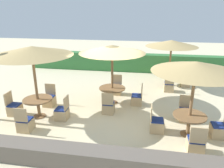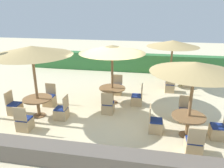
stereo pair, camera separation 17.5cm
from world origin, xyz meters
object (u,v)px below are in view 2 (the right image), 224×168
at_px(patio_chair_center_north, 117,89).
at_px(patio_chair_front_left_east, 62,112).
at_px(patio_chair_front_left_north, 50,99).
at_px(round_table_front_right, 188,120).
at_px(parasol_front_left, 32,51).
at_px(patio_chair_center_east, 137,99).
at_px(patio_chair_center_south, 108,107).
at_px(patio_chair_front_right_south, 194,146).
at_px(round_table_front_left, 38,102).
at_px(parasol_center, 112,49).
at_px(round_table_back_right, 170,76).
at_px(parasol_front_right, 195,67).
at_px(patio_chair_front_right_north, 185,114).
at_px(patio_chair_front_right_east, 218,131).
at_px(patio_chair_front_left_south, 25,123).
at_px(patio_chair_front_left_west, 15,108).
at_px(patio_chair_front_right_west, 155,125).
at_px(parasol_back_right, 173,44).
at_px(round_table_center, 112,91).
at_px(patio_chair_back_right_east, 187,82).
at_px(patio_chair_back_right_south, 169,87).

xyz_separation_m(patio_chair_center_north, patio_chair_front_left_east, (-1.65, -2.89, 0.00)).
distance_m(patio_chair_center_north, patio_chair_front_left_north, 3.22).
height_order(round_table_front_right, parasol_front_left, parasol_front_left).
height_order(patio_chair_center_east, patio_chair_center_south, same).
xyz_separation_m(patio_chair_front_right_south, patio_chair_front_left_east, (-4.56, 1.30, 0.00)).
xyz_separation_m(patio_chair_center_east, round_table_front_left, (-3.68, -1.73, 0.33)).
xyz_separation_m(parasol_center, patio_chair_front_left_east, (-1.60, -1.81, -2.13)).
bearing_deg(round_table_back_right, parasol_front_left, -138.94).
xyz_separation_m(parasol_front_right, parasol_front_left, (-5.48, 0.38, 0.24)).
relative_size(patio_chair_front_right_north, parasol_front_left, 0.32).
distance_m(patio_chair_front_right_east, patio_chair_front_left_south, 6.44).
distance_m(patio_chair_center_east, patio_chair_front_left_west, 5.02).
height_order(patio_chair_front_right_west, patio_chair_front_left_north, same).
xyz_separation_m(patio_chair_center_south, round_table_front_left, (-2.60, -0.72, 0.33)).
height_order(parasol_back_right, parasol_center, parasol_center).
distance_m(parasol_back_right, patio_chair_front_left_west, 7.98).
bearing_deg(parasol_center, round_table_front_right, -36.27).
distance_m(patio_chair_center_north, parasol_front_left, 4.49).
bearing_deg(round_table_center, patio_chair_front_left_north, -164.13).
height_order(patio_chair_front_right_east, round_table_center, patio_chair_front_right_east).
bearing_deg(patio_chair_center_north, round_table_center, 87.76).
bearing_deg(patio_chair_back_right_east, round_table_center, 128.12).
distance_m(round_table_front_right, patio_chair_center_east, 2.80).
relative_size(patio_chair_front_right_south, patio_chair_front_right_west, 1.00).
xyz_separation_m(parasol_back_right, patio_chair_front_right_east, (1.23, -4.91, -2.02)).
distance_m(patio_chair_front_right_east, patio_chair_front_left_east, 5.48).
height_order(round_table_back_right, patio_chair_front_left_east, patio_chair_front_left_east).
height_order(parasol_front_left, patio_chair_front_left_south, parasol_front_left).
relative_size(patio_chair_front_right_south, patio_chair_front_left_north, 1.00).
xyz_separation_m(patio_chair_front_right_west, patio_chair_center_east, (-0.77, 2.07, 0.00)).
relative_size(patio_chair_front_left_north, patio_chair_front_left_west, 1.00).
xyz_separation_m(patio_chair_front_right_south, patio_chair_front_left_north, (-5.57, 2.36, 0.00)).
height_order(parasol_front_right, patio_chair_front_right_north, parasol_front_right).
relative_size(patio_chair_center_east, round_table_front_left, 0.85).
bearing_deg(patio_chair_back_right_east, patio_chair_front_right_east, -176.23).
distance_m(patio_chair_front_left_north, patio_chair_front_left_south, 2.06).
xyz_separation_m(round_table_back_right, patio_chair_front_left_north, (-5.24, -3.53, -0.30)).
bearing_deg(patio_chair_center_south, patio_chair_center_east, 43.00).
bearing_deg(patio_chair_front_right_west, patio_chair_center_north, -150.04).
relative_size(parasol_front_right, patio_chair_front_left_south, 2.89).
relative_size(round_table_back_right, patio_chair_front_right_north, 1.07).
distance_m(round_table_front_left, patio_chair_front_left_west, 1.07).
xyz_separation_m(round_table_back_right, parasol_front_right, (0.28, -4.92, 1.77)).
distance_m(patio_chair_front_right_east, parasol_center, 4.90).
bearing_deg(patio_chair_back_right_east, parasol_back_right, 89.39).
xyz_separation_m(patio_chair_front_right_west, patio_chair_front_left_north, (-4.48, 1.35, 0.00)).
bearing_deg(round_table_center, patio_chair_center_north, 87.76).
bearing_deg(parasol_back_right, patio_chair_back_right_south, -93.13).
relative_size(patio_chair_front_right_south, patio_chair_center_east, 1.00).
relative_size(round_table_front_left, patio_chair_front_left_north, 1.18).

